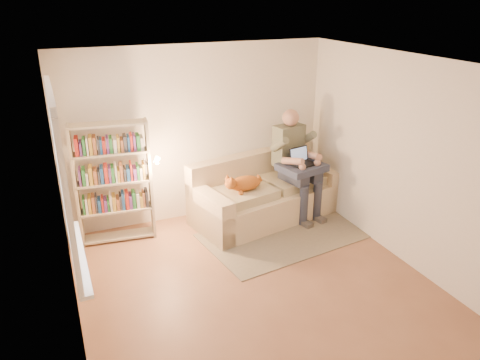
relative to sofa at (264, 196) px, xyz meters
name	(u,v)px	position (x,y,z in m)	size (l,w,h in m)	color
floor	(260,290)	(-0.88, -1.75, -0.34)	(4.50, 4.50, 0.00)	brown
ceiling	(264,65)	(-0.88, -1.75, 2.26)	(4.00, 4.50, 0.02)	white
wall_left	(65,222)	(-2.88, -1.75, 0.96)	(0.02, 4.50, 2.60)	silver
wall_right	(410,164)	(1.12, -1.75, 0.96)	(0.02, 4.50, 2.60)	silver
wall_back	(197,134)	(-0.88, 0.50, 0.96)	(4.00, 0.02, 2.60)	silver
wall_front	(408,312)	(-0.88, -4.00, 0.96)	(4.00, 0.02, 2.60)	silver
window	(68,205)	(-2.83, -1.55, 1.03)	(0.12, 1.52, 1.69)	white
sofa	(264,196)	(0.00, 0.00, 0.00)	(2.39, 1.44, 0.95)	beige
person	(295,158)	(0.47, -0.07, 0.58)	(0.59, 0.80, 1.64)	#686E59
cat	(240,184)	(-0.50, -0.25, 0.37)	(0.70, 0.36, 0.26)	orange
blanket	(305,167)	(0.57, -0.22, 0.47)	(0.64, 0.52, 0.10)	#2D354F
laptop	(305,159)	(0.57, -0.21, 0.59)	(0.39, 0.34, 0.30)	black
bookshelf	(113,177)	(-2.19, 0.15, 0.60)	(1.12, 0.43, 1.70)	#BAAD8D
rug	(286,235)	(0.03, -0.67, -0.34)	(2.31, 1.37, 0.01)	#7E735B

